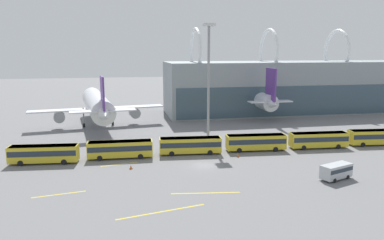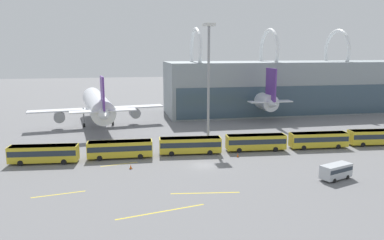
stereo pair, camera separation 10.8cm
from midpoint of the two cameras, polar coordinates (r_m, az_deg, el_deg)
ground_plane at (r=66.72m, az=1.72°, el=-6.91°), size 440.00×440.00×0.00m
terminal_building at (r=134.28m, az=20.90°, el=5.00°), size 112.56×20.86×26.81m
airliner_at_gate_near at (r=103.19m, az=-14.19°, el=2.30°), size 35.02×40.13×14.23m
airliner_at_gate_far at (r=119.85m, az=8.96°, el=3.52°), size 36.58×40.04×15.16m
shuttle_bus_0 at (r=72.46m, az=-21.62°, el=-4.68°), size 12.21×3.85×3.25m
shuttle_bus_1 at (r=71.81m, az=-10.86°, el=-4.24°), size 12.10×3.24×3.25m
shuttle_bus_2 at (r=73.31m, az=-0.23°, el=-3.74°), size 12.21×3.84×3.25m
shuttle_bus_3 at (r=76.80m, az=9.74°, el=-3.23°), size 12.19×3.72×3.25m
shuttle_bus_4 at (r=81.97m, az=18.76°, el=-2.76°), size 12.17×3.59×3.25m
shuttle_bus_5 at (r=89.33m, az=26.33°, el=-2.24°), size 12.21×3.86×3.25m
service_van_foreground at (r=63.61m, az=21.14°, el=-7.19°), size 5.79×3.82×2.43m
floodlight_mast at (r=85.75m, az=2.59°, el=8.52°), size 2.54×2.54×25.95m
lane_stripe_0 at (r=57.15m, az=-19.61°, el=-10.62°), size 7.26×1.46×0.01m
lane_stripe_1 at (r=68.49m, az=-10.98°, el=-6.64°), size 6.54×1.69×0.01m
lane_stripe_2 at (r=48.79m, az=-4.63°, el=-13.76°), size 11.56×2.67×0.01m
lane_stripe_3 at (r=54.45m, az=2.09°, el=-11.06°), size 9.85×1.60×0.01m
traffic_cone_0 at (r=72.07m, az=7.03°, el=-5.32°), size 0.48×0.48×0.81m
traffic_cone_1 at (r=65.50m, az=-9.27°, el=-7.06°), size 0.58×0.58×0.74m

